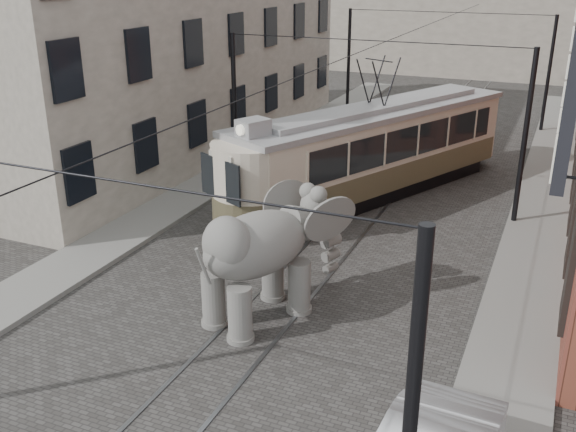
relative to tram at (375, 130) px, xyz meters
The scene contains 8 objects.
ground 7.37m from the tram, 88.84° to the right, with size 120.00×120.00×0.00m, color #413E3C.
tram_rails 7.37m from the tram, 88.84° to the right, with size 1.54×80.00×0.02m, color slate, non-canonical shape.
sidewalk_right 9.57m from the tram, 48.31° to the right, with size 2.00×60.00×0.15m, color slate.
sidewalk_left 9.72m from the tram, 132.69° to the right, with size 2.00×60.00×0.15m, color slate.
stucco_building 11.55m from the tram, 164.04° to the left, with size 7.00×24.00×10.00m, color gray.
catenary 1.93m from the tram, 91.82° to the right, with size 11.00×30.20×6.00m, color black, non-canonical shape.
tram is the anchor object (origin of this frame).
elephant 10.17m from the tram, 90.14° to the right, with size 2.84×5.15×3.15m, color slate, non-canonical shape.
Camera 1 is at (6.37, -16.31, 8.56)m, focal length 40.68 mm.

